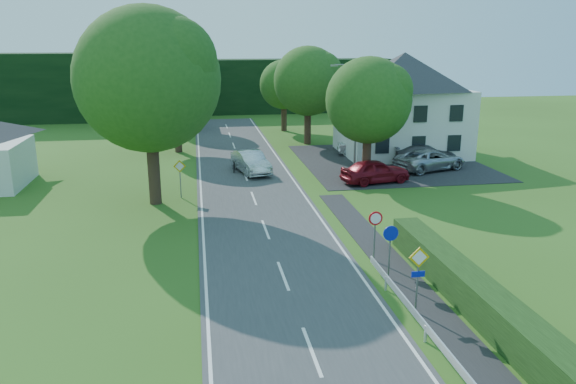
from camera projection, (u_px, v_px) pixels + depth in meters
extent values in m
cube|color=#3A3A3D|center=(261.00, 218.00, 31.36)|extent=(7.00, 80.00, 0.04)
cube|color=black|center=(389.00, 162.00, 45.60)|extent=(14.00, 16.00, 0.04)
cube|color=white|center=(203.00, 221.00, 30.85)|extent=(0.12, 80.00, 0.01)
cube|color=white|center=(318.00, 215.00, 31.86)|extent=(0.12, 80.00, 0.01)
cube|color=black|center=(280.00, 86.00, 75.45)|extent=(30.00, 5.00, 7.00)
cube|color=silver|center=(401.00, 122.00, 48.03)|extent=(10.00, 8.00, 5.60)
pyramid|color=#25262A|center=(404.00, 71.00, 46.88)|extent=(10.60, 8.40, 3.00)
cylinder|color=slate|center=(356.00, 119.00, 41.10)|extent=(0.16, 0.16, 8.00)
cylinder|color=slate|center=(347.00, 65.00, 39.94)|extent=(1.70, 0.10, 0.10)
cube|color=slate|center=(334.00, 66.00, 39.81)|extent=(0.50, 0.18, 0.12)
cylinder|color=slate|center=(417.00, 283.00, 20.30)|extent=(0.07, 0.07, 2.40)
cube|color=#DFAE0B|center=(419.00, 257.00, 20.01)|extent=(0.78, 0.04, 0.78)
cube|color=white|center=(419.00, 257.00, 20.01)|extent=(0.57, 0.05, 0.57)
cube|color=#0B1DA9|center=(418.00, 274.00, 20.18)|extent=(0.50, 0.04, 0.22)
cylinder|color=slate|center=(389.00, 255.00, 23.18)|extent=(0.07, 0.07, 2.20)
cylinder|color=#0B1DA9|center=(391.00, 233.00, 22.90)|extent=(0.64, 0.04, 0.64)
cylinder|color=slate|center=(374.00, 238.00, 25.09)|extent=(0.07, 0.07, 2.20)
cylinder|color=red|center=(376.00, 218.00, 24.81)|extent=(0.64, 0.04, 0.64)
cylinder|color=white|center=(376.00, 218.00, 24.79)|extent=(0.48, 0.04, 0.48)
cylinder|color=slate|center=(180.00, 181.00, 35.13)|extent=(0.07, 0.07, 2.20)
cube|color=#DFAE0B|center=(180.00, 166.00, 34.85)|extent=(0.78, 0.04, 0.78)
cube|color=white|center=(180.00, 166.00, 34.85)|extent=(0.57, 0.05, 0.57)
imported|color=silver|center=(251.00, 162.00, 41.65)|extent=(2.80, 5.17, 1.62)
imported|color=black|center=(234.00, 165.00, 42.32)|extent=(0.81, 1.87, 0.95)
imported|color=maroon|center=(375.00, 171.00, 38.77)|extent=(5.10, 2.83, 1.64)
imported|color=#B7B7BC|center=(362.00, 147.00, 47.93)|extent=(4.33, 2.09, 1.37)
imported|color=#4E4D52|center=(425.00, 154.00, 44.85)|extent=(5.40, 2.86, 1.49)
imported|color=#B3B4BB|center=(430.00, 159.00, 42.62)|extent=(6.18, 4.29, 1.57)
imported|color=red|center=(362.00, 147.00, 45.84)|extent=(2.78, 2.82, 2.12)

